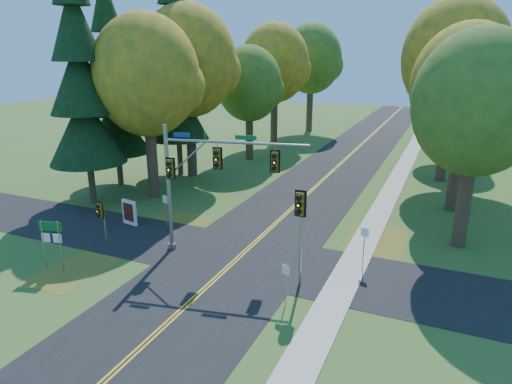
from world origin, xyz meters
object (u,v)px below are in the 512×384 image
at_px(east_signal_pole, 300,214).
at_px(info_kiosk, 129,213).
at_px(traffic_mast, 201,173).
at_px(route_sign_cluster, 51,235).

xyz_separation_m(east_signal_pole, info_kiosk, (-13.23, 3.49, -3.01)).
height_order(traffic_mast, route_sign_cluster, traffic_mast).
height_order(traffic_mast, east_signal_pole, traffic_mast).
distance_m(traffic_mast, east_signal_pole, 6.67).
bearing_deg(info_kiosk, east_signal_pole, -3.15).
height_order(east_signal_pole, route_sign_cluster, east_signal_pole).
distance_m(route_sign_cluster, info_kiosk, 7.09).
bearing_deg(east_signal_pole, info_kiosk, 166.48).
xyz_separation_m(traffic_mast, info_kiosk, (-6.83, 1.83, -3.95)).
bearing_deg(route_sign_cluster, east_signal_pole, 0.12).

